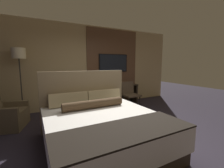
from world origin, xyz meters
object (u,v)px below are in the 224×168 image
Objects in this scene: vase_short at (115,83)px; book at (124,84)px; desk_chair at (130,92)px; floor_lamp at (19,59)px; vase_tall at (103,82)px; tv at (113,63)px; bed at (102,127)px; armchair_by_window at (6,117)px; desk at (116,91)px.

vase_short is 0.77× the size of book.
vase_short reaches higher than desk_chair.
floor_lamp is 7.54× the size of vase_tall.
floor_lamp is (-3.01, -0.28, 0.09)m from tv.
bed is at bearing -60.03° from floor_lamp.
armchair_by_window is at bearing -179.61° from desk_chair.
book is (1.99, 2.38, 0.38)m from bed.
tv is (-0.00, 0.23, 1.03)m from desk.
desk is 6.15× the size of vase_tall.
desk is at bearing -62.96° from armchair_by_window.
tv is at bearing -59.19° from armchair_by_window.
floor_lamp reaches higher than desk.
armchair_by_window is at bearing 133.59° from bed.
book is at bearing 10.72° from vase_short.
vase_short reaches higher than book.
vase_short is (0.46, -0.10, -0.04)m from vase_tall.
armchair_by_window is at bearing -166.90° from vase_tall.
vase_tall reaches higher than vase_short.
floor_lamp is at bearing -174.73° from tv.
vase_tall is at bearing 65.32° from bed.
floor_lamp reaches higher than tv.
bed reaches higher than armchair_by_window.
bed is 2.64m from desk_chair.
vase_tall is (1.10, 2.40, 0.50)m from bed.
bed is 12.27× the size of vase_short.
desk_chair is at bearing -74.13° from tv.
vase_tall is at bearing 178.91° from book.
desk_chair is at bearing -8.68° from floor_lamp.
desk is 1.78× the size of desk_chair.
tv is at bearing 143.77° from book.
desk_chair reaches higher than armchair_by_window.
vase_tall is 1.12× the size of book.
armchair_by_window is (-3.55, -0.10, -0.25)m from desk_chair.
desk_chair is 0.62m from vase_short.
bed is 2.69m from vase_tall.
tv reaches higher than vase_tall.
vase_short is at bearing -11.82° from vase_tall.
tv reaches higher than vase_short.
desk_chair is 3.86× the size of book.
vase_short is (-0.31, 0.45, 0.30)m from desk_chair.
armchair_by_window is 2.91m from vase_tall.
book is (0.42, 0.08, -0.07)m from vase_short.
armchair_by_window is 3.73× the size of vase_tall.
tv is 1.35× the size of desk_chair.
desk is 0.58m from desk_chair.
floor_lamp is 8.44× the size of book.
tv reaches higher than book.
book is at bearing 0.62° from floor_lamp.
tv is at bearing 74.02° from vase_short.
floor_lamp is 2.57m from vase_tall.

